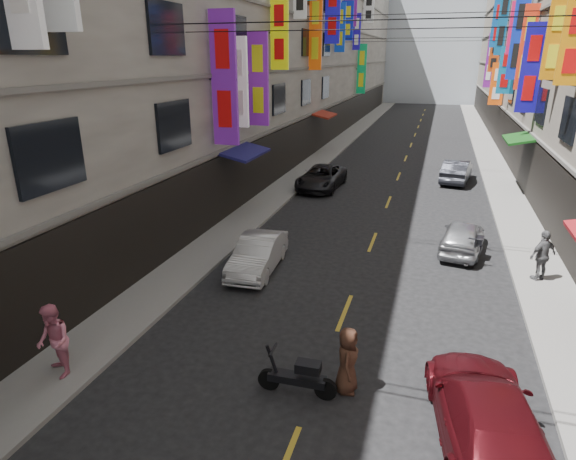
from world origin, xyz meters
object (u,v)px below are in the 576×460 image
Objects in this scene: pedestrian_crossing at (347,360)px; scooter_far_right at (476,250)px; car_right_mid at (462,236)px; car_right_far at (457,171)px; scooter_crossing at (298,377)px; pedestrian_lfar at (54,341)px; car_right_near at (487,416)px; car_left_far at (321,177)px; pedestrian_rfar at (543,255)px; car_left_mid at (258,254)px.

scooter_far_right is at bearing -25.17° from pedestrian_crossing.
car_right_mid is 0.89× the size of car_right_far.
scooter_far_right is (4.19, 9.09, 0.00)m from scooter_crossing.
pedestrian_lfar is (-9.18, -11.05, 0.39)m from car_right_mid.
car_right_far reaches higher than car_right_near.
car_left_far is 10.68m from car_right_mid.
car_right_mid is (-0.49, 0.82, 0.18)m from scooter_far_right.
car_right_mid reaches higher than scooter_far_right.
pedestrian_crossing is (-5.09, -7.35, -0.19)m from pedestrian_rfar.
pedestrian_rfar is (11.57, 8.92, -0.03)m from pedestrian_lfar.
pedestrian_crossing reaches higher than car_right_mid.
scooter_far_right is 1.00× the size of pedestrian_lfar.
scooter_far_right is 0.49× the size of car_right_mid.
pedestrian_lfar reaches higher than car_left_far.
car_right_far is 2.58× the size of pedestrian_crossing.
pedestrian_crossing is at bearing -56.40° from car_left_mid.
pedestrian_crossing is (-2.70, -9.47, 0.17)m from car_right_mid.
scooter_far_right is 2.37m from pedestrian_rfar.
pedestrian_lfar is at bearing 98.75° from pedestrian_crossing.
car_right_mid is at bearing 98.45° from car_right_far.
car_right_far is (-0.49, 12.38, 0.23)m from scooter_far_right.
pedestrian_rfar reaches higher than car_left_mid.
scooter_far_right is 14.08m from pedestrian_lfar.
car_right_mid is at bearing -43.79° from car_left_far.
car_left_mid is at bearing -50.88° from car_right_near.
pedestrian_rfar is (2.39, -2.12, 0.36)m from car_right_mid.
scooter_crossing is 1.15m from pedestrian_crossing.
pedestrian_lfar is at bearing 58.79° from scooter_far_right.
car_right_far is 13.90m from pedestrian_rfar.
pedestrian_crossing is (-3.19, -8.65, 0.35)m from scooter_far_right.
car_right_far reaches higher than car_left_far.
pedestrian_crossing is (4.70, -17.17, 0.15)m from car_left_far.
car_left_mid is at bearing 35.09° from scooter_far_right.
car_left_mid is at bearing 32.28° from pedestrian_crossing.
pedestrian_rfar is (9.79, -9.83, 0.35)m from car_left_far.
pedestrian_crossing is at bearing 48.47° from pedestrian_lfar.
car_right_near is 21.84m from car_right_far.
car_right_near reaches higher than car_left_far.
car_right_far is at bearing -12.26° from pedestrian_crossing.
pedestrian_crossing is (1.00, 0.45, 0.35)m from scooter_crossing.
scooter_far_right is at bearing 81.40° from pedestrian_lfar.
pedestrian_lfar is at bearing 58.11° from car_right_mid.
pedestrian_lfar is (-9.32, -0.77, 0.35)m from car_right_near.
car_right_far is 24.40m from pedestrian_lfar.
pedestrian_rfar is (2.39, -13.68, 0.31)m from car_right_far.
car_left_far is at bearing 10.36° from pedestrian_crossing.
scooter_crossing is 0.44× the size of car_right_far.
car_right_near is at bearing 100.08° from scooter_far_right.
car_right_far is at bearing -11.58° from scooter_crossing.
car_right_near is 9.36m from pedestrian_lfar.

